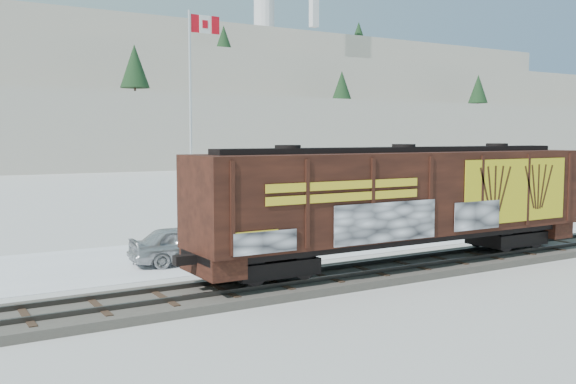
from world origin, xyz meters
TOP-DOWN VIEW (x-y plane):
  - ground at (0.00, 0.00)m, footprint 500.00×500.00m
  - rail_track at (0.00, 0.00)m, footprint 50.00×3.40m
  - parking_strip at (0.00, 7.50)m, footprint 40.00×8.00m
  - hopper_railcar at (3.78, -0.01)m, footprint 17.33×3.06m
  - flagpole at (1.45, 15.30)m, footprint 2.30×0.90m
  - car_silver at (-2.83, 5.87)m, footprint 4.77×2.21m
  - car_white at (2.17, 7.41)m, footprint 4.07×1.45m
  - car_dark at (11.17, 6.62)m, footprint 5.17×2.59m

SIDE VIEW (x-z plane):
  - ground at x=0.00m, z-range 0.00..0.00m
  - parking_strip at x=0.00m, z-range 0.00..0.03m
  - rail_track at x=0.00m, z-range -0.07..0.36m
  - car_white at x=2.17m, z-range 0.03..1.37m
  - car_dark at x=11.17m, z-range 0.03..1.47m
  - car_silver at x=-2.83m, z-range 0.03..1.61m
  - hopper_railcar at x=3.78m, z-range 0.68..5.13m
  - flagpole at x=1.45m, z-range -1.55..10.77m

